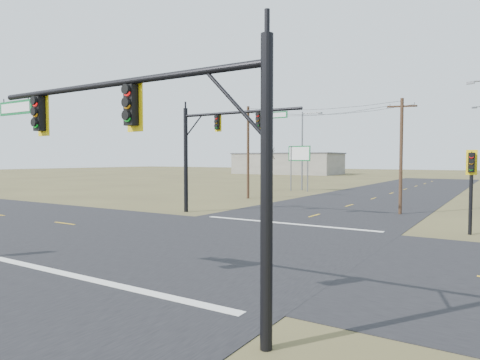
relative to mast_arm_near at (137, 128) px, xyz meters
name	(u,v)px	position (x,y,z in m)	size (l,w,h in m)	color
ground	(219,244)	(-3.67, 8.95, -4.92)	(320.00, 320.00, 0.00)	brown
road_ew	(219,243)	(-3.67, 8.95, -4.91)	(160.00, 14.00, 0.02)	black
road_ns	(219,243)	(-3.67, 8.95, -4.91)	(14.00, 160.00, 0.02)	black
stop_bar_near	(92,280)	(-3.67, 1.45, -4.89)	(12.00, 0.40, 0.01)	silver
stop_bar_far	(287,223)	(-3.67, 16.45, -4.89)	(12.00, 0.40, 0.01)	silver
mast_arm_near	(137,128)	(0.00, 0.00, 0.00)	(10.33, 0.41, 6.73)	black
mast_arm_far	(215,137)	(-10.28, 17.85, 0.82)	(9.91, 0.41, 8.03)	black
pedestal_signal_ne	(471,173)	(6.46, 18.12, -1.57)	(0.59, 0.52, 4.63)	black
utility_pole_near	(401,154)	(1.39, 25.18, -0.42)	(2.06, 0.67, 8.59)	#4A311F
utility_pole_far	(248,151)	(-14.87, 30.19, 0.06)	(2.31, 0.66, 9.58)	#4A311F
highway_sign	(299,159)	(-14.52, 42.26, -0.80)	(3.09, 0.27, 5.80)	slate
streetlight_c	(304,146)	(-14.90, 44.49, 0.89)	(2.90, 0.47, 10.34)	slate
bare_tree_a	(270,152)	(-18.48, 41.67, 0.17)	(3.48, 3.48, 6.43)	black
bare_tree_b	(271,153)	(-24.53, 53.32, 0.17)	(2.57, 2.57, 6.36)	black
warehouse_left	(287,164)	(-43.67, 98.95, -2.17)	(28.00, 14.00, 5.50)	gray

